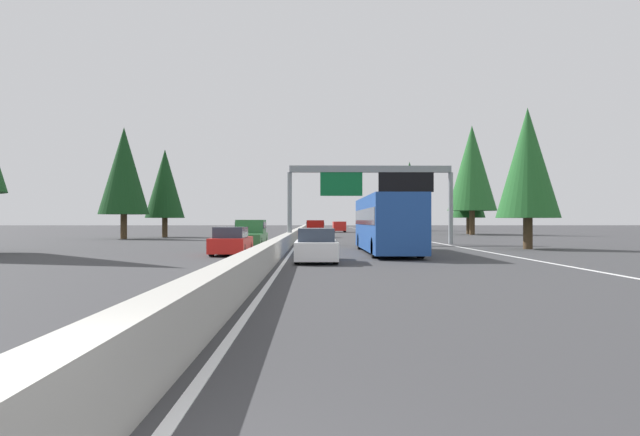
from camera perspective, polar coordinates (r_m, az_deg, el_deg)
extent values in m
plane|color=#38383A|center=(62.97, -2.08, -1.93)|extent=(320.00, 320.00, 0.00)
cube|color=#ADAAA3|center=(82.95, -1.96, -1.23)|extent=(180.00, 0.56, 0.90)
cube|color=silver|center=(73.63, 7.11, -1.69)|extent=(160.00, 0.16, 0.01)
cube|color=silver|center=(72.96, -1.70, -1.70)|extent=(160.00, 0.16, 0.01)
cylinder|color=gray|center=(41.60, -3.20, 1.01)|extent=(0.36, 0.36, 5.49)
cylinder|color=gray|center=(42.87, 13.49, 0.98)|extent=(0.36, 0.36, 5.49)
cube|color=gray|center=(41.96, 5.27, 5.10)|extent=(0.50, 12.32, 0.50)
cube|color=#0C602D|center=(41.55, 2.24, 3.63)|extent=(0.12, 3.20, 1.90)
cube|color=black|center=(42.10, 8.97, 3.72)|extent=(0.16, 4.20, 1.50)
cube|color=white|center=(23.90, -0.41, -3.33)|extent=(4.40, 1.80, 0.76)
cube|color=#2D3847|center=(23.65, -0.40, -1.76)|extent=(2.46, 1.51, 0.56)
cylinder|color=black|center=(25.32, -2.21, -3.63)|extent=(0.64, 0.22, 0.64)
cylinder|color=black|center=(25.33, 1.37, -3.63)|extent=(0.64, 0.22, 0.64)
cylinder|color=black|center=(22.51, -2.40, -4.04)|extent=(0.64, 0.22, 0.64)
cylinder|color=black|center=(22.52, 1.63, -4.04)|extent=(0.64, 0.22, 0.64)
cube|color=#1E4793|center=(30.38, 6.94, -0.56)|extent=(11.50, 2.50, 2.90)
cube|color=#2D3847|center=(30.38, 6.94, 0.12)|extent=(11.04, 2.55, 0.84)
cylinder|color=black|center=(34.29, 4.22, -2.46)|extent=(1.00, 0.30, 1.00)
cylinder|color=black|center=(34.54, 7.86, -2.44)|extent=(1.00, 0.30, 1.00)
cylinder|color=black|center=(26.28, 5.73, -3.11)|extent=(1.00, 0.30, 1.00)
cylinder|color=black|center=(26.62, 10.45, -3.07)|extent=(1.00, 0.30, 1.00)
cube|color=maroon|center=(58.15, -0.50, -1.47)|extent=(5.60, 2.00, 0.70)
cube|color=maroon|center=(59.15, -0.50, -0.67)|extent=(2.24, 1.84, 0.90)
cube|color=#2D3847|center=(59.14, -0.50, -0.58)|extent=(2.02, 1.92, 0.41)
cylinder|color=black|center=(60.00, -1.32, -1.63)|extent=(0.80, 0.28, 0.80)
cylinder|color=black|center=(60.01, 0.32, -1.63)|extent=(0.80, 0.28, 0.80)
cylinder|color=black|center=(56.31, -1.36, -1.72)|extent=(0.80, 0.28, 0.80)
cylinder|color=black|center=(56.31, 0.39, -1.72)|extent=(0.80, 0.28, 0.80)
cube|color=red|center=(86.33, 2.02, -0.85)|extent=(5.00, 1.95, 1.44)
cube|color=#2D3847|center=(84.03, 2.09, -0.69)|extent=(0.08, 1.48, 0.56)
cylinder|color=black|center=(88.00, 1.41, -1.24)|extent=(0.70, 0.24, 0.70)
cylinder|color=black|center=(88.08, 2.52, -1.24)|extent=(0.70, 0.24, 0.70)
cylinder|color=black|center=(84.61, 1.49, -1.28)|extent=(0.70, 0.24, 0.70)
cylinder|color=black|center=(84.69, 2.65, -1.28)|extent=(0.70, 0.24, 0.70)
cube|color=#2D6B38|center=(36.44, -7.40, -2.16)|extent=(5.60, 2.00, 0.70)
cube|color=#2D6B38|center=(37.42, -7.22, -0.88)|extent=(2.24, 1.84, 0.90)
cube|color=#2D3847|center=(37.42, -7.22, -0.74)|extent=(2.02, 1.92, 0.41)
cylinder|color=black|center=(38.39, -8.35, -2.37)|extent=(0.80, 0.28, 0.80)
cylinder|color=black|center=(38.20, -5.79, -2.39)|extent=(0.80, 0.28, 0.80)
cylinder|color=black|center=(34.73, -9.16, -2.59)|extent=(0.80, 0.28, 0.80)
cylinder|color=black|center=(34.52, -6.34, -2.61)|extent=(0.80, 0.28, 0.80)
cube|color=red|center=(29.28, -9.22, -2.77)|extent=(4.40, 1.80, 0.76)
cube|color=#2D3847|center=(29.04, -9.29, -1.48)|extent=(2.46, 1.51, 0.56)
cylinder|color=black|center=(30.80, -10.29, -3.03)|extent=(0.64, 0.22, 0.64)
cylinder|color=black|center=(30.58, -7.37, -3.06)|extent=(0.64, 0.22, 0.64)
cylinder|color=black|center=(28.03, -11.25, -3.30)|extent=(0.64, 0.22, 0.64)
cylinder|color=black|center=(27.79, -8.04, -3.33)|extent=(0.64, 0.22, 0.64)
cylinder|color=#4C3823|center=(37.12, 20.87, -1.52)|extent=(0.58, 0.58, 1.98)
cone|color=#236028|center=(37.29, 20.86, 5.42)|extent=(3.96, 3.96, 7.03)
cylinder|color=#4C3823|center=(72.90, 15.59, -0.48)|extent=(0.70, 0.70, 3.11)
cone|color=#236028|center=(73.22, 15.58, 5.06)|extent=(6.21, 6.21, 11.01)
cylinder|color=#4C3823|center=(77.17, 15.25, -0.79)|extent=(0.60, 0.60, 2.23)
cone|color=#194C1E|center=(77.30, 15.24, 2.97)|extent=(4.46, 4.46, 7.91)
cylinder|color=#4C3823|center=(100.72, 9.33, -0.53)|extent=(0.66, 0.66, 2.77)
cone|color=#194C1E|center=(100.89, 9.33, 3.05)|extent=(5.54, 5.54, 9.82)
cylinder|color=#4C3823|center=(57.73, -19.80, -0.84)|extent=(0.63, 0.63, 2.45)
cone|color=#143D19|center=(57.94, -19.79, 4.67)|extent=(4.90, 4.90, 8.69)
cylinder|color=#4C3823|center=(62.10, -15.89, -0.96)|extent=(0.59, 0.59, 2.12)
cone|color=#143D19|center=(62.24, -15.89, 3.48)|extent=(4.24, 4.24, 7.52)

